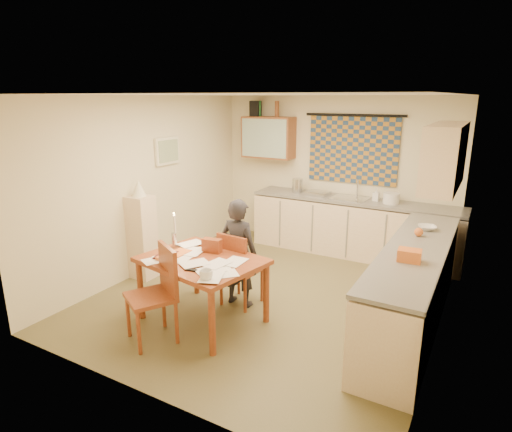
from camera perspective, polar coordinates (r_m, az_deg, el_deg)
The scene contains 44 objects.
floor at distance 5.66m, azimuth 2.07°, elevation -10.47°, with size 4.00×4.50×0.02m, color brown.
ceiling at distance 5.08m, azimuth 2.36°, elevation 15.98°, with size 4.00×4.50×0.02m, color white.
wall_back at distance 7.27m, azimuth 10.39°, elevation 5.66°, with size 4.00×0.02×2.50m, color beige.
wall_front at distance 3.46m, azimuth -15.21°, elevation -5.73°, with size 4.00×0.02×2.50m, color beige.
wall_left at distance 6.37m, azimuth -14.13°, elevation 4.05°, with size 0.02×4.50×2.50m, color beige.
wall_right at distance 4.70m, azimuth 24.58°, elevation -0.96°, with size 0.02×4.50×2.50m, color beige.
window_blind at distance 7.09m, azimuth 12.76°, elevation 8.54°, with size 1.45×0.03×1.05m, color navy.
curtain_rod at distance 7.03m, azimuth 12.98°, elevation 12.98°, with size 0.04×0.04×1.60m, color black.
wall_cabinet at distance 7.49m, azimuth 1.67°, elevation 10.43°, with size 0.90×0.34×0.70m, color brown.
wall_cabinet_glass at distance 7.34m, azimuth 1.04°, elevation 10.33°, with size 0.84×0.02×0.64m, color #99B2A5.
upper_cabinet_right at distance 5.14m, azimuth 23.92°, elevation 7.29°, with size 0.34×1.30×0.70m, color beige.
framed_print at distance 6.57m, azimuth -11.74°, elevation 8.51°, with size 0.04×0.50×0.40m, color #EEE9C7.
print_canvas at distance 6.55m, azimuth -11.57°, elevation 8.50°, with size 0.01×0.42×0.32m, color beige.
counter_back at distance 7.03m, azimuth 12.78°, elevation -1.51°, with size 3.30×0.62×0.92m.
counter_right at distance 5.07m, azimuth 20.14°, elevation -8.93°, with size 0.62×2.95×0.92m.
stove at distance 4.11m, azimuth 17.37°, elevation -15.23°, with size 0.54×0.54×0.84m.
sink at distance 6.95m, azimuth 12.35°, elevation 1.96°, with size 0.55×0.45×0.10m, color silver.
tap at distance 7.06m, azimuth 13.38°, elevation 3.61°, with size 0.03×0.03×0.28m, color silver.
dish_rack at distance 7.10m, azimuth 8.26°, elevation 3.03°, with size 0.35×0.30×0.06m, color silver.
kettle at distance 7.21m, azimuth 5.56°, elevation 4.06°, with size 0.18×0.18×0.24m, color silver.
mixing_bowl at distance 6.77m, azimuth 17.58°, elevation 2.28°, with size 0.24×0.24×0.16m, color white.
soap_bottle at distance 6.86m, azimuth 15.74°, elevation 2.77°, with size 0.10×0.10×0.20m, color white.
bowl at distance 5.58m, azimuth 21.86°, elevation -1.46°, with size 0.27×0.27×0.05m, color white.
orange_bag at distance 4.46m, azimuth 19.77°, elevation -4.96°, with size 0.22×0.16×0.12m, color orange.
fruit_orange at distance 5.28m, azimuth 20.88°, elevation -2.01°, with size 0.10×0.10×0.10m, color orange.
speaker at distance 7.58m, azimuth -0.06°, elevation 14.14°, with size 0.16×0.20×0.26m, color black.
bottle_green at distance 7.55m, azimuth 0.39°, elevation 14.13°, with size 0.07×0.07×0.26m, color #195926.
bottle_brown at distance 7.39m, azimuth 2.81°, elevation 14.08°, with size 0.07×0.07×0.26m, color brown.
dining_table at distance 4.94m, azimuth -7.11°, elevation -9.67°, with size 1.43×1.19×0.75m.
chair_far at distance 5.30m, azimuth -2.04°, elevation -8.76°, with size 0.46×0.46×0.93m.
chair_near at distance 4.68m, azimuth -13.51°, elevation -12.37°, with size 0.62×0.62×1.01m.
person at distance 5.16m, azimuth -2.30°, elevation -4.92°, with size 0.49×0.33×1.33m, color black.
shelf_stand at distance 6.17m, azimuth -14.92°, elevation -2.76°, with size 0.32×0.30×1.18m, color beige.
lampshade at distance 5.99m, azimuth -15.39°, elevation 3.60°, with size 0.20×0.20×0.22m, color #EEE9C7.
letter_rack at distance 4.94m, azimuth -5.91°, elevation -3.93°, with size 0.22×0.10×0.16m, color maroon.
mug at distance 4.23m, azimuth -6.66°, elevation -7.84°, with size 0.14×0.14×0.10m, color white.
magazine at distance 4.96m, azimuth -12.94°, elevation -5.01°, with size 0.26×0.30×0.02m, color maroon.
book at distance 5.02m, azimuth -11.06°, elevation -4.67°, with size 0.19×0.26×0.02m, color orange.
orange_box at distance 4.81m, azimuth -12.41°, elevation -5.56°, with size 0.12×0.08×0.04m, color orange.
eyeglasses at distance 4.48m, azimuth -8.67°, elevation -7.12°, with size 0.13×0.04×0.02m, color black.
candle_holder at distance 5.15m, azimuth -10.87°, elevation -3.20°, with size 0.06×0.06×0.18m, color silver.
candle at distance 5.09m, azimuth -10.79°, elevation -1.08°, with size 0.02×0.02×0.22m, color white.
candle_flame at distance 5.08m, azimuth -10.90°, elevation 0.34°, with size 0.02×0.02×0.02m, color #FFCC66.
papers at distance 4.70m, azimuth -7.66°, elevation -5.97°, with size 1.19×1.04×0.02m.
Camera 1 is at (2.31, -4.53, 2.48)m, focal length 30.00 mm.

